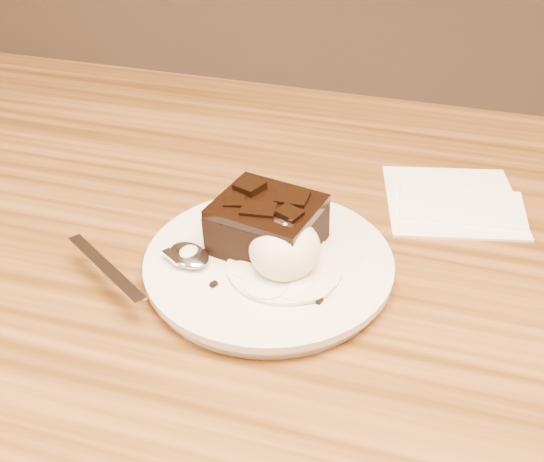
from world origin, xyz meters
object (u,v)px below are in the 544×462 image
(plate, at_px, (269,266))
(spoon, at_px, (189,257))
(ice_cream_scoop, at_px, (285,249))
(napkin, at_px, (452,200))
(brownie, at_px, (267,228))

(plate, relative_size, spoon, 1.29)
(ice_cream_scoop, bearing_deg, napkin, 53.57)
(ice_cream_scoop, xyz_separation_m, napkin, (0.13, 0.18, -0.04))
(brownie, relative_size, spoon, 0.51)
(brownie, bearing_deg, ice_cream_scoop, -48.96)
(ice_cream_scoop, height_order, spoon, ice_cream_scoop)
(plate, distance_m, napkin, 0.22)
(plate, height_order, spoon, spoon)
(plate, bearing_deg, brownie, 110.25)
(plate, distance_m, ice_cream_scoop, 0.04)
(ice_cream_scoop, height_order, napkin, ice_cream_scoop)
(spoon, bearing_deg, brownie, -22.93)
(spoon, height_order, napkin, spoon)
(brownie, distance_m, ice_cream_scoop, 0.04)
(plate, height_order, brownie, brownie)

